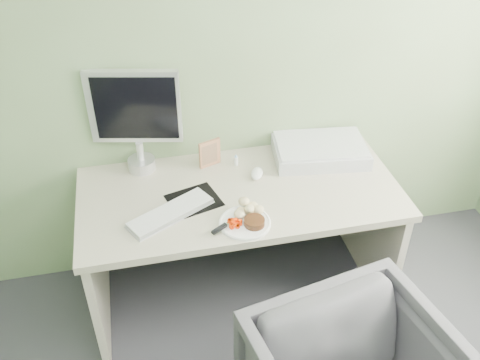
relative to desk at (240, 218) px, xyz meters
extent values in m
plane|color=gray|center=(0.00, 0.38, 0.80)|extent=(3.50, 0.00, 3.50)
cube|color=#B2AC95|center=(0.00, 0.00, 0.16)|extent=(1.60, 0.75, 0.04)
cube|color=#BDB1A1|center=(-0.76, 0.00, -0.20)|extent=(0.04, 0.70, 0.69)
cube|color=#BDB1A1|center=(0.76, 0.00, -0.20)|extent=(0.04, 0.70, 0.69)
cylinder|color=white|center=(-0.03, -0.25, 0.19)|extent=(0.24, 0.24, 0.01)
cylinder|color=black|center=(0.01, -0.28, 0.21)|extent=(0.13, 0.13, 0.03)
ellipsoid|color=tan|center=(0.00, -0.20, 0.22)|extent=(0.13, 0.11, 0.06)
cube|color=#EB3104|center=(-0.08, -0.27, 0.21)|extent=(0.07, 0.06, 0.04)
cube|color=silver|center=(-0.07, -0.23, 0.21)|extent=(0.11, 0.08, 0.01)
cube|color=black|center=(-0.16, -0.29, 0.21)|extent=(0.08, 0.06, 0.02)
cube|color=black|center=(-0.24, -0.03, 0.18)|extent=(0.29, 0.27, 0.00)
cube|color=white|center=(-0.36, -0.11, 0.20)|extent=(0.42, 0.31, 0.02)
ellipsoid|color=white|center=(0.11, 0.10, 0.20)|extent=(0.10, 0.12, 0.04)
cube|color=#9E694A|center=(-0.11, 0.25, 0.26)|extent=(0.12, 0.06, 0.15)
cylinder|color=white|center=(0.03, 0.22, 0.21)|extent=(0.02, 0.02, 0.05)
cone|color=#97C9F1|center=(0.03, 0.22, 0.24)|extent=(0.02, 0.02, 0.02)
cube|color=#B9BBC1|center=(0.49, 0.20, 0.22)|extent=(0.53, 0.39, 0.08)
cylinder|color=silver|center=(-0.46, 0.29, 0.21)|extent=(0.14, 0.14, 0.06)
cylinder|color=silver|center=(-0.46, 0.29, 0.29)|extent=(0.04, 0.04, 0.10)
cube|color=silver|center=(-0.46, 0.32, 0.54)|extent=(0.46, 0.14, 0.39)
cube|color=black|center=(-0.46, 0.30, 0.54)|extent=(0.40, 0.09, 0.34)
camera|label=1|loc=(-0.45, -2.06, 1.81)|focal=40.00mm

